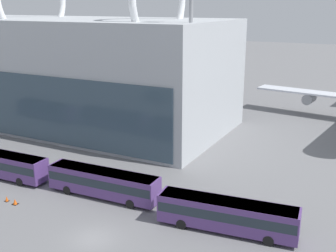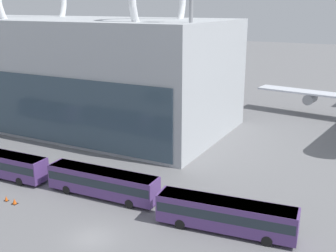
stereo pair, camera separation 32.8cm
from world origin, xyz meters
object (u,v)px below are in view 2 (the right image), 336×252
(shuttle_bus_2, at_px, (102,181))
(floodlight_mast, at_px, (191,37))
(shuttle_bus_1, at_px, (0,162))
(traffic_cone_0, at_px, (6,198))
(airliner_at_gate_near, at_px, (114,81))
(shuttle_bus_3, at_px, (226,214))
(traffic_cone_1, at_px, (14,201))

(shuttle_bus_2, height_order, floodlight_mast, floodlight_mast)
(shuttle_bus_1, distance_m, floodlight_mast, 29.52)
(shuttle_bus_1, bearing_deg, traffic_cone_0, -40.32)
(airliner_at_gate_near, xyz_separation_m, shuttle_bus_2, (23.96, -37.26, -3.67))
(airliner_at_gate_near, xyz_separation_m, shuttle_bus_3, (38.83, -38.03, -3.67))
(airliner_at_gate_near, height_order, traffic_cone_1, airliner_at_gate_near)
(shuttle_bus_1, relative_size, shuttle_bus_2, 1.00)
(floodlight_mast, height_order, traffic_cone_0, floodlight_mast)
(floodlight_mast, distance_m, traffic_cone_0, 30.71)
(shuttle_bus_3, bearing_deg, shuttle_bus_1, 174.50)
(shuttle_bus_3, distance_m, traffic_cone_0, 24.29)
(floodlight_mast, distance_m, traffic_cone_1, 30.31)
(floodlight_mast, relative_size, traffic_cone_0, 41.86)
(shuttle_bus_2, bearing_deg, airliner_at_gate_near, 120.40)
(shuttle_bus_1, distance_m, traffic_cone_1, 8.99)
(airliner_at_gate_near, distance_m, shuttle_bus_2, 44.45)
(traffic_cone_0, bearing_deg, shuttle_bus_1, 141.74)
(shuttle_bus_3, height_order, floodlight_mast, floodlight_mast)
(airliner_at_gate_near, relative_size, traffic_cone_1, 54.82)
(floodlight_mast, xyz_separation_m, traffic_cone_0, (-11.51, -23.26, -16.43))
(shuttle_bus_1, distance_m, shuttle_bus_2, 14.90)
(shuttle_bus_1, bearing_deg, shuttle_bus_3, -1.42)
(traffic_cone_0, xyz_separation_m, traffic_cone_1, (1.38, -0.11, 0.01))
(shuttle_bus_1, distance_m, shuttle_bus_3, 29.73)
(traffic_cone_0, bearing_deg, shuttle_bus_2, 33.52)
(airliner_at_gate_near, distance_m, shuttle_bus_1, 39.60)
(airliner_at_gate_near, xyz_separation_m, traffic_cone_0, (15.12, -43.11, -5.21))
(shuttle_bus_1, relative_size, shuttle_bus_3, 0.99)
(shuttle_bus_3, height_order, traffic_cone_1, shuttle_bus_3)
(shuttle_bus_2, relative_size, traffic_cone_1, 21.11)
(shuttle_bus_1, bearing_deg, traffic_cone_1, -35.36)
(airliner_at_gate_near, relative_size, traffic_cone_0, 55.79)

